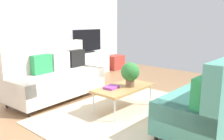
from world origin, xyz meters
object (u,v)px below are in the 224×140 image
at_px(table_book_0, 111,87).
at_px(vase_0, 70,51).
at_px(tv_console, 87,63).
at_px(storage_trunk, 115,62).
at_px(potted_plant, 130,73).
at_px(bottle_0, 76,51).
at_px(coffee_table, 123,88).
at_px(couch_green, 215,100).
at_px(tv, 87,41).
at_px(couch_beige, 55,76).

height_order(table_book_0, vase_0, vase_0).
bearing_deg(tv_console, vase_0, 175.07).
height_order(storage_trunk, potted_plant, potted_plant).
relative_size(table_book_0, bottle_0, 1.45).
bearing_deg(table_book_0, tv_console, 54.91).
distance_m(coffee_table, bottle_0, 2.71).
bearing_deg(bottle_0, potted_plant, -111.01).
height_order(couch_green, tv_console, couch_green).
bearing_deg(tv_console, storage_trunk, -5.19).
bearing_deg(tv_console, potted_plant, -118.48).
bearing_deg(tv, coffee_table, -120.85).
xyz_separation_m(tv_console, storage_trunk, (1.10, -0.10, -0.10)).
relative_size(vase_0, bottle_0, 1.18).
bearing_deg(coffee_table, table_book_0, 155.67).
bearing_deg(couch_green, bottle_0, 79.29).
xyz_separation_m(potted_plant, vase_0, (0.82, 2.63, 0.07)).
height_order(couch_green, coffee_table, couch_green).
xyz_separation_m(coffee_table, table_book_0, (-0.21, 0.09, 0.05)).
bearing_deg(couch_green, vase_0, 81.72).
distance_m(couch_beige, storage_trunk, 3.14).
distance_m(tv, storage_trunk, 1.32).
distance_m(couch_green, tv_console, 4.11).
height_order(tv_console, potted_plant, potted_plant).
distance_m(couch_beige, coffee_table, 1.48).
relative_size(table_book_0, vase_0, 1.23).
bearing_deg(storage_trunk, potted_plant, -135.22).
height_order(vase_0, bottle_0, vase_0).
height_order(coffee_table, bottle_0, bottle_0).
bearing_deg(couch_green, table_book_0, 108.69).
distance_m(vase_0, bottle_0, 0.18).
distance_m(couch_green, storage_trunk, 4.47).
bearing_deg(potted_plant, vase_0, 72.69).
relative_size(coffee_table, table_book_0, 4.58).
xyz_separation_m(couch_green, table_book_0, (-0.50, 1.51, -0.00)).
distance_m(couch_beige, vase_0, 1.75).
bearing_deg(tv_console, couch_beige, -150.00).
bearing_deg(couch_beige, coffee_table, 101.99).
bearing_deg(tv, couch_green, -107.07).
distance_m(tv_console, potted_plant, 2.96).
relative_size(couch_beige, potted_plant, 4.61).
height_order(tv_console, vase_0, vase_0).
distance_m(potted_plant, table_book_0, 0.41).
height_order(tv, storage_trunk, tv).
bearing_deg(bottle_0, couch_beige, -144.31).
relative_size(couch_beige, table_book_0, 8.11).
bearing_deg(couch_beige, bottle_0, -147.70).
bearing_deg(vase_0, couch_green, -98.86).
bearing_deg(vase_0, tv_console, -4.93).
relative_size(potted_plant, vase_0, 2.16).
height_order(tv_console, tv, tv).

